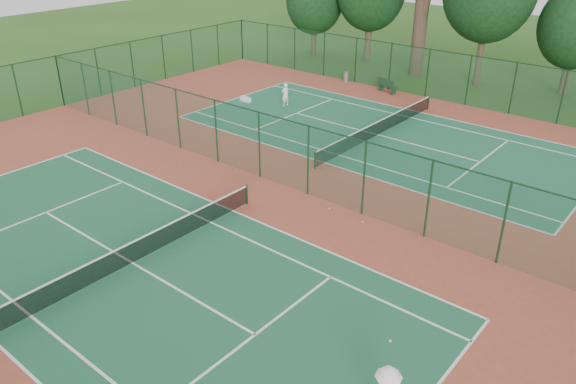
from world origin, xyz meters
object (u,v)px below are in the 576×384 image
at_px(trash_bin, 346,77).
at_px(bench, 387,85).
at_px(player_far, 285,95).
at_px(kit_bag, 246,99).

bearing_deg(trash_bin, bench, -7.11).
bearing_deg(trash_bin, player_far, -88.22).
height_order(player_far, trash_bin, player_far).
bearing_deg(kit_bag, player_far, 26.25).
distance_m(bench, kit_bag, 10.63).
distance_m(trash_bin, kit_bag, 9.21).
xyz_separation_m(trash_bin, kit_bag, (-2.59, -8.84, -0.24)).
xyz_separation_m(player_far, trash_bin, (-0.24, 7.81, -0.41)).
bearing_deg(kit_bag, bench, 58.04).
height_order(trash_bin, kit_bag, trash_bin).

